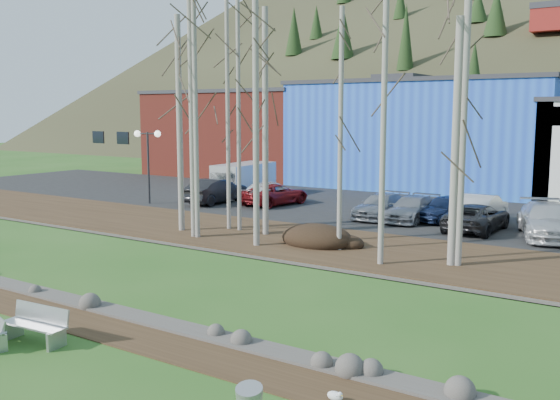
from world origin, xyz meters
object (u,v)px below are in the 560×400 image
Objects in this scene: bench_intact at (37,324)px; car_0 at (269,192)px; seagull at (335,396)px; car_8 at (412,209)px; car_6 at (477,217)px; car_1 at (216,191)px; van_grey at (242,180)px; car_3 at (381,206)px; car_7 at (547,220)px; street_lamp at (148,146)px; car_5 at (481,209)px; car_4 at (446,208)px; car_2 at (275,194)px.

car_0 is (-8.30, 22.73, 0.40)m from bench_intact.
car_8 reaches higher than seagull.
car_0 is at bearing -6.46° from car_6.
van_grey reaches higher than car_1.
car_3 is 0.86× the size of van_grey.
car_7 is 1.04× the size of van_grey.
car_3 is 0.83× the size of car_7.
car_6 is (13.55, -2.03, -0.08)m from car_0.
car_3 is 1.77m from car_8.
bench_intact is at bearing -73.04° from street_lamp.
car_3 is 0.94× the size of car_6.
car_5 is 1.89m from car_6.
van_grey reaches higher than car_5.
car_1 is at bearing 0.85° from car_6.
street_lamp is 1.03× the size of car_8.
street_lamp is 1.12× the size of car_4.
car_3 is 8.61m from car_7.
car_7 reaches higher than bench_intact.
street_lamp reaches higher than car_2.
car_0 is 8.17m from car_3.
car_5 is (12.61, 0.07, 0.14)m from car_2.
car_1 is at bearing 154.98° from seagull.
street_lamp reaches higher than seagull.
street_lamp is 0.88× the size of van_grey.
car_4 is at bearing -11.08° from van_grey.
car_4 is 0.87× the size of car_6.
seagull is (8.00, 1.19, -0.31)m from bench_intact.
car_0 reaches higher than car_8.
street_lamp is 1.06× the size of car_0.
car_8 is at bearing -11.85° from car_6.
car_5 is 3.87m from car_7.
car_7 is (22.97, 2.28, -2.82)m from street_lamp.
car_6 reaches higher than car_3.
street_lamp is 18.38m from car_4.
car_0 reaches higher than car_4.
bench_intact is at bearing -130.16° from car_7.
car_5 is (13.21, -0.17, 0.06)m from car_0.
car_0 is at bearing 174.80° from car_8.
car_0 is at bearing -12.48° from car_2.
car_1 is at bearing 5.29° from car_5.
car_1 is 3.60m from van_grey.
car_8 is at bearing 1.25° from car_3.
car_6 is (-2.75, 19.52, 0.63)m from seagull.
car_4 is 1.79m from car_8.
car_6 is (5.25, 20.71, 0.32)m from bench_intact.
car_7 reaches higher than car_0.
car_6 is (19.85, 2.13, -2.94)m from street_lamp.
car_6 is (16.48, -0.34, -0.12)m from car_1.
van_grey is at bearing 166.84° from car_3.
car_0 is at bearing 12.25° from street_lamp.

